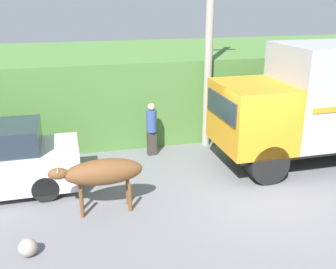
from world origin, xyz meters
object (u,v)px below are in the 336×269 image
Objects in this scene: roadside_rock at (28,247)px; utility_pole at (209,39)px; brown_cow at (102,173)px; pedestrian_on_hill at (152,127)px; cargo_truck at (326,100)px.

utility_pole is at bearing 41.81° from roadside_rock.
pedestrian_on_hill is at bearing 70.69° from brown_cow.
pedestrian_on_hill reaches higher than roadside_rock.
pedestrian_on_hill reaches higher than brown_cow.
brown_cow is 5.74m from utility_pole.
brown_cow is at bearing -137.36° from utility_pole.
cargo_truck reaches higher than roadside_rock.
cargo_truck is at bearing 150.27° from pedestrian_on_hill.
brown_cow is at bearing 49.72° from pedestrian_on_hill.
brown_cow is at bearing -169.48° from cargo_truck.
cargo_truck is 2.87× the size of brown_cow.
roadside_rock is (-1.60, -1.33, -0.79)m from brown_cow.
utility_pole is (3.79, 3.49, 2.53)m from brown_cow.
roadside_rock is (-5.39, -4.82, -3.32)m from utility_pole.
pedestrian_on_hill is (-4.81, 1.78, -0.97)m from cargo_truck.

